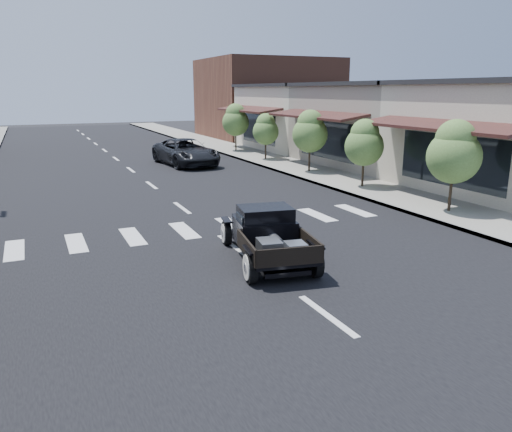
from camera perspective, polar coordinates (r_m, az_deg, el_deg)
name	(u,v)px	position (r m, az deg, el deg)	size (l,w,h in m)	color
ground	(262,268)	(12.40, 0.66, -5.94)	(120.00, 120.00, 0.00)	black
road	(138,176)	(26.36, -13.31, 4.52)	(14.00, 80.00, 0.02)	black
road_markings	(162,194)	(21.55, -10.67, 2.52)	(12.00, 60.00, 0.06)	silver
sidewalk_right	(285,164)	(29.16, 3.35, 5.90)	(3.00, 80.00, 0.15)	gray
storefront_mid	(400,126)	(30.91, 16.09, 9.91)	(10.00, 9.00, 4.50)	gray
storefront_far	(319,118)	(38.21, 7.24, 11.05)	(10.00, 9.00, 4.50)	beige
far_building_right	(267,99)	(47.20, 1.31, 13.26)	(11.00, 10.00, 7.00)	brown
small_tree_a	(453,167)	(18.55, 21.57, 5.18)	(1.83, 1.83, 3.06)	#4F7435
small_tree_b	(364,154)	(22.36, 12.21, 6.92)	(1.69, 1.69, 2.82)	#4F7435
small_tree_c	(310,142)	(26.20, 6.16, 8.43)	(1.83, 1.83, 3.04)	#4F7435
small_tree_d	(266,137)	(30.89, 1.11, 9.01)	(1.59, 1.59, 2.66)	#4F7435
small_tree_e	(236,128)	(35.32, -2.34, 10.02)	(1.87, 1.87, 3.12)	#4F7435
hotrod_pickup	(267,234)	(12.71, 1.26, -2.08)	(1.90, 4.08, 1.41)	black
second_car	(186,152)	(29.54, -8.04, 7.22)	(2.50, 5.42, 1.51)	black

